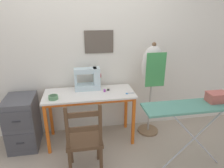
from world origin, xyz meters
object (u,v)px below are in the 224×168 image
dress_form (152,71)px  storage_box (217,97)px  wooden_chair (84,140)px  thread_spool_mid_table (108,89)px  ironing_board (199,109)px  scissors (129,93)px  thread_spool_near_machine (105,91)px  sewing_machine (89,79)px  fabric_bowl (53,97)px  filing_cabinet (23,122)px

dress_form → storage_box: 0.92m
wooden_chair → thread_spool_mid_table: bearing=60.6°
dress_form → ironing_board: bearing=-72.7°
thread_spool_mid_table → storage_box: bearing=-35.1°
scissors → wooden_chair: 0.88m
thread_spool_near_machine → dress_form: size_ratio=0.03×
sewing_machine → wooden_chair: (-0.12, -0.78, -0.45)m
thread_spool_near_machine → ironing_board: size_ratio=0.03×
scissors → dress_form: (0.38, 0.16, 0.26)m
storage_box → thread_spool_near_machine: bearing=147.5°
sewing_machine → scissors: (0.52, -0.25, -0.15)m
thread_spool_mid_table → wooden_chair: bearing=-119.4°
thread_spool_near_machine → storage_box: bearing=-32.5°
dress_form → storage_box: size_ratio=6.34×
fabric_bowl → scissors: 1.00m
thread_spool_mid_table → filing_cabinet: size_ratio=0.06×
filing_cabinet → ironing_board: (2.10, -0.80, 0.44)m
thread_spool_near_machine → dress_form: dress_form is taller
scissors → dress_form: 0.49m
scissors → filing_cabinet: scissors is taller
fabric_bowl → wooden_chair: bearing=-55.4°
sewing_machine → fabric_bowl: bearing=-151.5°
wooden_chair → filing_cabinet: (-0.82, 0.66, -0.09)m
scissors → storage_box: size_ratio=0.55×
thread_spool_mid_table → wooden_chair: (-0.38, -0.68, -0.32)m
scissors → thread_spool_near_machine: (-0.32, 0.12, 0.02)m
thread_spool_mid_table → ironing_board: ironing_board is taller
thread_spool_mid_table → wooden_chair: wooden_chair is taller
thread_spool_near_machine → wooden_chair: bearing=-116.7°
fabric_bowl → ironing_board: bearing=-21.9°
sewing_machine → thread_spool_mid_table: (0.26, -0.10, -0.13)m
ironing_board → sewing_machine: bearing=141.6°
thread_spool_near_machine → ironing_board: bearing=-39.3°
thread_spool_near_machine → storage_box: (1.17, -0.75, 0.14)m
scissors → thread_spool_mid_table: (-0.26, 0.15, 0.02)m
sewing_machine → dress_form: dress_form is taller
fabric_bowl → wooden_chair: wooden_chair is taller
sewing_machine → ironing_board: bearing=-38.4°
sewing_machine → dress_form: 0.91m
sewing_machine → ironing_board: 1.48m
thread_spool_near_machine → storage_box: storage_box is taller
thread_spool_near_machine → filing_cabinet: size_ratio=0.05×
sewing_machine → wooden_chair: size_ratio=0.40×
thread_spool_mid_table → storage_box: (1.11, -0.78, 0.14)m
ironing_board → dress_form: bearing=107.3°
thread_spool_mid_table → scissors: bearing=-30.6°
wooden_chair → ironing_board: wooden_chair is taller
fabric_bowl → ironing_board: 1.76m
filing_cabinet → storage_box: size_ratio=3.29×
sewing_machine → storage_box: 1.63m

